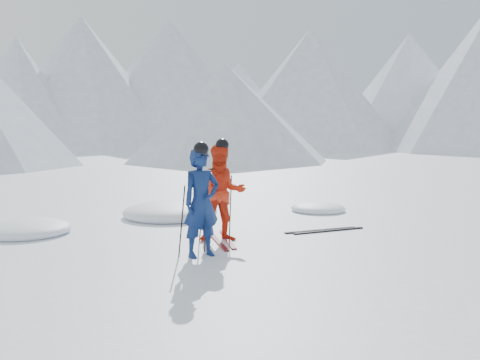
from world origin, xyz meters
TOP-DOWN VIEW (x-y plane):
  - ground at (0.00, 0.00)m, footprint 160.00×160.00m
  - mountain_range at (5.71, 35.31)m, footprint 106.15×62.94m
  - skier_blue at (-3.18, -0.83)m, footprint 0.70×0.48m
  - skier_red at (-2.21, -0.05)m, footprint 1.13×1.03m
  - pole_blue_left at (-3.48, -0.68)m, footprint 0.12×0.09m
  - pole_blue_right at (-2.93, -0.58)m, footprint 0.12×0.07m
  - pole_red_left at (-2.51, 0.20)m, footprint 0.12×0.10m
  - pole_red_right at (-1.91, 0.10)m, footprint 0.12×0.09m
  - ski_worn_left at (-2.33, -0.05)m, footprint 0.74×1.60m
  - ski_worn_right at (-2.09, -0.05)m, footprint 0.85×1.56m
  - ski_loose_a at (0.04, -0.51)m, footprint 1.66×0.53m
  - ski_loose_b at (0.14, -0.66)m, footprint 1.68×0.48m
  - snow_lumps at (-2.12, 2.77)m, footprint 8.64×3.47m

SIDE VIEW (x-z plane):
  - ground at x=0.00m, z-range 0.00..0.00m
  - snow_lumps at x=-2.12m, z-range -0.26..0.26m
  - ski_worn_left at x=-2.33m, z-range 0.00..0.03m
  - ski_worn_right at x=-2.09m, z-range 0.00..0.03m
  - ski_loose_a at x=0.04m, z-range 0.00..0.03m
  - ski_loose_b at x=0.14m, z-range 0.00..0.03m
  - pole_blue_left at x=-3.48m, z-range 0.00..1.23m
  - pole_blue_right at x=-2.93m, z-range 0.00..1.23m
  - pole_red_left at x=-2.51m, z-range 0.00..1.25m
  - pole_red_right at x=-1.91m, z-range 0.00..1.25m
  - skier_blue at x=-3.18m, z-range 0.00..1.85m
  - skier_red at x=-2.21m, z-range 0.00..1.88m
  - mountain_range at x=5.71m, z-range -1.04..14.49m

